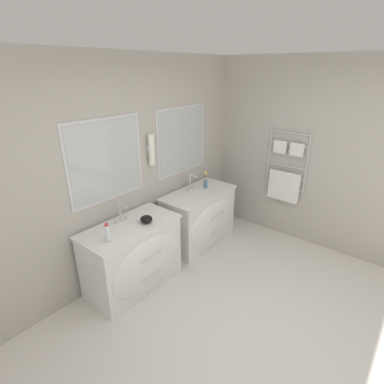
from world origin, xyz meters
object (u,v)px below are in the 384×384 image
Objects in this scene: amenity_bowl at (146,219)px; flower_vase at (205,181)px; vanity_left at (134,256)px; vanity_right at (200,218)px; toiletry_bottle at (107,233)px.

amenity_bowl is 1.28m from flower_vase.
vanity_left is 1.00× the size of vanity_right.
vanity_right is 5.50× the size of toiletry_bottle.
toiletry_bottle is at bearing 179.83° from amenity_bowl.
amenity_bowl is (0.16, -0.06, 0.44)m from vanity_left.
amenity_bowl reaches higher than vanity_right.
flower_vase reaches higher than vanity_left.
vanity_left is 8.03× the size of amenity_bowl.
vanity_right is 4.43× the size of flower_vase.
flower_vase is at bearing 17.07° from vanity_right.
vanity_right is (1.24, 0.00, 0.00)m from vanity_left.
toiletry_bottle is 0.52m from amenity_bowl.
vanity_right is 0.54m from flower_vase.
flower_vase is at bearing 2.38° from vanity_left.
amenity_bowl is at bearing -176.89° from vanity_right.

